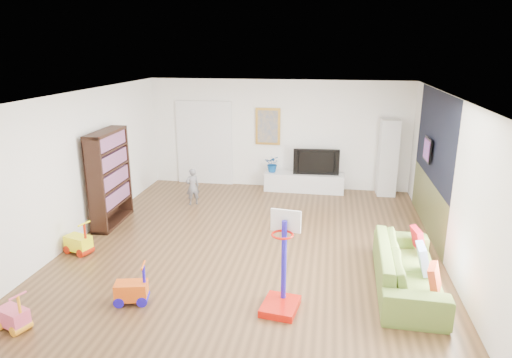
% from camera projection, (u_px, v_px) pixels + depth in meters
% --- Properties ---
extents(floor, '(6.50, 7.50, 0.00)m').
position_uv_depth(floor, '(252.00, 246.00, 8.24)').
color(floor, brown).
rests_on(floor, ground).
extents(ceiling, '(6.50, 7.50, 0.00)m').
position_uv_depth(ceiling, '(252.00, 95.00, 7.48)').
color(ceiling, white).
rests_on(ceiling, ground).
extents(wall_back, '(6.50, 0.00, 2.70)m').
position_uv_depth(wall_back, '(278.00, 134.00, 11.41)').
color(wall_back, white).
rests_on(wall_back, ground).
extents(wall_front, '(6.50, 0.00, 2.70)m').
position_uv_depth(wall_front, '(184.00, 280.00, 4.31)').
color(wall_front, silver).
rests_on(wall_front, ground).
extents(wall_left, '(0.00, 7.50, 2.70)m').
position_uv_depth(wall_left, '(78.00, 166.00, 8.37)').
color(wall_left, silver).
rests_on(wall_left, ground).
extents(wall_right, '(0.00, 7.50, 2.70)m').
position_uv_depth(wall_right, '(451.00, 183.00, 7.35)').
color(wall_right, silver).
rests_on(wall_right, ground).
extents(navy_accent, '(0.01, 3.20, 1.70)m').
position_uv_depth(navy_accent, '(435.00, 136.00, 8.53)').
color(navy_accent, black).
rests_on(navy_accent, wall_right).
extents(olive_wainscot, '(0.01, 3.20, 1.00)m').
position_uv_depth(olive_wainscot, '(427.00, 204.00, 8.91)').
color(olive_wainscot, brown).
rests_on(olive_wainscot, wall_right).
extents(doorway, '(1.45, 0.06, 2.10)m').
position_uv_depth(doorway, '(204.00, 144.00, 11.75)').
color(doorway, white).
rests_on(doorway, ground).
extents(painting_back, '(0.62, 0.06, 0.92)m').
position_uv_depth(painting_back, '(268.00, 126.00, 11.35)').
color(painting_back, gold).
rests_on(painting_back, wall_back).
extents(artwork_right, '(0.04, 0.56, 0.46)m').
position_uv_depth(artwork_right, '(428.00, 150.00, 8.82)').
color(artwork_right, '#7F3F8C').
rests_on(artwork_right, wall_right).
extents(media_console, '(1.95, 0.51, 0.45)m').
position_uv_depth(media_console, '(304.00, 182.00, 11.32)').
color(media_console, silver).
rests_on(media_console, ground).
extents(tall_cabinet, '(0.44, 0.44, 1.84)m').
position_uv_depth(tall_cabinet, '(388.00, 158.00, 10.85)').
color(tall_cabinet, silver).
rests_on(tall_cabinet, ground).
extents(bookshelf, '(0.39, 1.31, 1.90)m').
position_uv_depth(bookshelf, '(109.00, 178.00, 9.07)').
color(bookshelf, black).
rests_on(bookshelf, ground).
extents(sofa, '(0.94, 2.26, 0.65)m').
position_uv_depth(sofa, '(408.00, 268.00, 6.72)').
color(sofa, olive).
rests_on(sofa, ground).
extents(basketball_hoop, '(0.56, 0.65, 1.39)m').
position_uv_depth(basketball_hoop, '(281.00, 264.00, 6.06)').
color(basketball_hoop, red).
rests_on(basketball_hoop, ground).
extents(ride_on_yellow, '(0.51, 0.40, 0.60)m').
position_uv_depth(ride_on_yellow, '(78.00, 237.00, 7.88)').
color(ride_on_yellow, '#FFFA13').
rests_on(ride_on_yellow, ground).
extents(ride_on_orange, '(0.49, 0.37, 0.59)m').
position_uv_depth(ride_on_orange, '(131.00, 284.00, 6.34)').
color(ride_on_orange, '#EC5914').
rests_on(ride_on_orange, ground).
extents(ride_on_pink, '(0.46, 0.37, 0.53)m').
position_uv_depth(ride_on_pink, '(12.00, 310.00, 5.76)').
color(ride_on_pink, '#EA4F71').
rests_on(ride_on_pink, ground).
extents(child, '(0.37, 0.34, 0.85)m').
position_uv_depth(child, '(193.00, 187.00, 10.29)').
color(child, slate).
rests_on(child, ground).
extents(tv, '(1.12, 0.21, 0.64)m').
position_uv_depth(tv, '(316.00, 161.00, 11.15)').
color(tv, black).
rests_on(tv, media_console).
extents(vase_plant, '(0.42, 0.37, 0.42)m').
position_uv_depth(vase_plant, '(273.00, 164.00, 11.32)').
color(vase_plant, '#0A448B').
rests_on(vase_plant, media_console).
extents(pillow_left, '(0.20, 0.37, 0.35)m').
position_uv_depth(pillow_left, '(434.00, 278.00, 6.04)').
color(pillow_left, '#C73F1F').
rests_on(pillow_left, sofa).
extents(pillow_center, '(0.12, 0.41, 0.41)m').
position_uv_depth(pillow_center, '(423.00, 258.00, 6.61)').
color(pillow_center, silver).
rests_on(pillow_center, sofa).
extents(pillow_right, '(0.15, 0.37, 0.36)m').
position_uv_depth(pillow_right, '(418.00, 239.00, 7.27)').
color(pillow_right, red).
rests_on(pillow_right, sofa).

